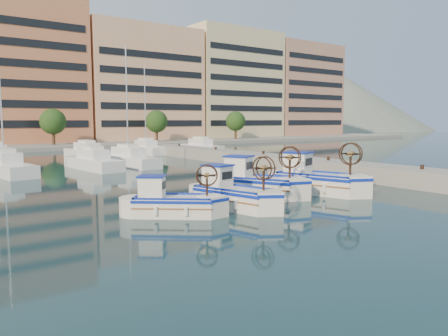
{
  "coord_description": "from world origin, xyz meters",
  "views": [
    {
      "loc": [
        -14.66,
        -17.57,
        4.47
      ],
      "look_at": [
        1.17,
        4.18,
        1.5
      ],
      "focal_mm": 35.0,
      "sensor_mm": 36.0,
      "label": 1
    }
  ],
  "objects_px": {
    "fishing_boat_d": "(315,179)",
    "fishing_boat_b": "(233,193)",
    "fishing_boat_a": "(171,202)",
    "fishing_boat_c": "(256,182)"
  },
  "relations": [
    {
      "from": "fishing_boat_d",
      "to": "fishing_boat_b",
      "type": "bearing_deg",
      "value": 167.87
    },
    {
      "from": "fishing_boat_a",
      "to": "fishing_boat_b",
      "type": "bearing_deg",
      "value": -54.89
    },
    {
      "from": "fishing_boat_b",
      "to": "fishing_boat_d",
      "type": "bearing_deg",
      "value": -7.85
    },
    {
      "from": "fishing_boat_a",
      "to": "fishing_boat_b",
      "type": "height_order",
      "value": "fishing_boat_b"
    },
    {
      "from": "fishing_boat_b",
      "to": "fishing_boat_c",
      "type": "distance_m",
      "value": 3.76
    },
    {
      "from": "fishing_boat_a",
      "to": "fishing_boat_d",
      "type": "height_order",
      "value": "fishing_boat_d"
    },
    {
      "from": "fishing_boat_a",
      "to": "fishing_boat_b",
      "type": "relative_size",
      "value": 0.85
    },
    {
      "from": "fishing_boat_a",
      "to": "fishing_boat_d",
      "type": "relative_size",
      "value": 0.74
    },
    {
      "from": "fishing_boat_b",
      "to": "fishing_boat_c",
      "type": "height_order",
      "value": "fishing_boat_c"
    },
    {
      "from": "fishing_boat_b",
      "to": "fishing_boat_d",
      "type": "relative_size",
      "value": 0.87
    }
  ]
}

